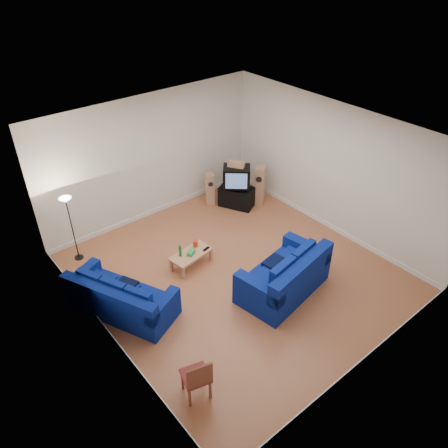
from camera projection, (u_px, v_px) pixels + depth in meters
room at (237, 214)px, 8.78m from camera, size 6.01×6.51×3.21m
sofa_three_seat at (120, 300)px, 8.51m from camera, size 1.72×2.33×0.83m
sofa_loveseat at (286, 278)px, 8.95m from camera, size 2.09×1.38×0.97m
coffee_table at (191, 255)px, 9.70m from camera, size 1.02×0.61×0.35m
bottle at (180, 251)px, 9.51m from camera, size 0.08×0.08×0.28m
tissue_box at (191, 252)px, 9.62m from camera, size 0.25×0.21×0.09m
red_canister at (195, 244)px, 9.83m from camera, size 0.14×0.14×0.15m
remote at (206, 249)px, 9.78m from camera, size 0.19×0.09×0.02m
tv_stand at (237, 197)px, 11.83m from camera, size 0.87×1.04×0.56m
av_receiver at (237, 185)px, 11.70m from camera, size 0.53×0.56×0.10m
television at (236, 176)px, 11.41m from camera, size 0.86×0.84×0.54m
centre_speaker at (236, 164)px, 11.24m from camera, size 0.37×0.46×0.15m
speaker_left at (210, 189)px, 11.84m from camera, size 0.30×0.33×0.90m
speaker_right at (260, 185)px, 11.81m from camera, size 0.41×0.39×1.09m
floor_lamp at (68, 209)px, 9.34m from camera, size 0.28×0.28×1.61m
dining_chair at (197, 377)px, 6.83m from camera, size 0.52×0.52×0.89m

